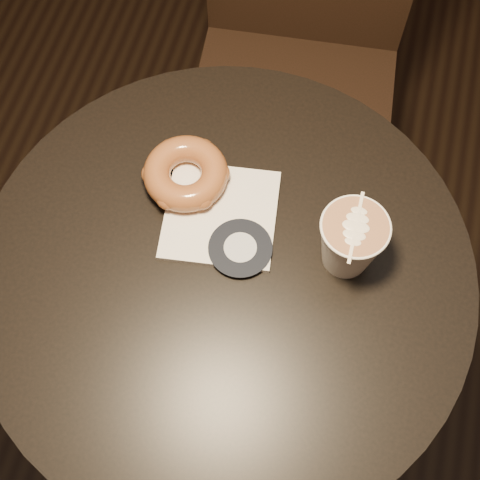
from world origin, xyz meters
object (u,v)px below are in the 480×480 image
Objects in this scene: cafe_table at (227,313)px; latte_cup at (350,243)px; chair at (301,33)px; pastry_bag at (220,215)px; doughnut at (186,173)px.

latte_cup is (0.16, 0.06, 0.25)m from cafe_table.
latte_cup is at bearing 19.05° from cafe_table.
chair is (-0.00, 0.59, 0.03)m from cafe_table.
cafe_table is 0.30m from latte_cup.
chair is 10.20× the size of latte_cup.
pastry_bag reaches higher than cafe_table.
pastry_bag is at bearing 173.62° from latte_cup.
latte_cup is at bearing -78.00° from chair.
doughnut is (-0.06, 0.04, 0.02)m from pastry_bag.
doughnut is (-0.09, -0.47, 0.20)m from chair.
chair is 0.52m from doughnut.
doughnut is at bearing 126.85° from cafe_table.
pastry_bag is at bearing -33.34° from doughnut.
pastry_bag is at bearing -97.41° from chair.
latte_cup reaches higher than cafe_table.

